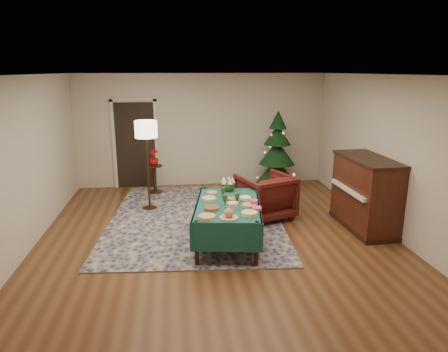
{
  "coord_description": "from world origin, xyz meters",
  "views": [
    {
      "loc": [
        -0.69,
        -6.12,
        2.77
      ],
      "look_at": [
        0.21,
        0.94,
        0.88
      ],
      "focal_mm": 32.0,
      "sensor_mm": 36.0,
      "label": 1
    }
  ],
  "objects": [
    {
      "name": "rug",
      "position": [
        -0.31,
        1.12,
        0.01
      ],
      "size": [
        3.52,
        4.44,
        0.02
      ],
      "primitive_type": "cube",
      "rotation": [
        0.0,
        0.0,
        -0.08
      ],
      "color": "#141A4D",
      "rests_on": "ground"
    },
    {
      "name": "buffet_table",
      "position": [
        0.15,
        -0.08,
        0.55
      ],
      "size": [
        1.31,
        1.92,
        0.69
      ],
      "color": "black",
      "rests_on": "ground"
    },
    {
      "name": "goblet_0",
      "position": [
        0.11,
        0.28,
        0.78
      ],
      "size": [
        0.07,
        0.07,
        0.16
      ],
      "color": "#2D471E",
      "rests_on": "buffet_table"
    },
    {
      "name": "platter_0",
      "position": [
        -0.25,
        -0.71,
        0.71
      ],
      "size": [
        0.3,
        0.3,
        0.04
      ],
      "color": "silver",
      "rests_on": "buffet_table"
    },
    {
      "name": "goblet_1",
      "position": [
        0.3,
        -0.08,
        0.78
      ],
      "size": [
        0.07,
        0.07,
        0.16
      ],
      "color": "#2D471E",
      "rests_on": "buffet_table"
    },
    {
      "name": "piano",
      "position": [
        2.66,
        0.28,
        0.64
      ],
      "size": [
        0.75,
        1.52,
        1.3
      ],
      "color": "black",
      "rests_on": "ground"
    },
    {
      "name": "side_table",
      "position": [
        -1.15,
        2.9,
        0.32
      ],
      "size": [
        0.37,
        0.37,
        0.66
      ],
      "color": "black",
      "rests_on": "ground"
    },
    {
      "name": "room_shell",
      "position": [
        0.0,
        0.0,
        1.35
      ],
      "size": [
        7.0,
        7.0,
        7.0
      ],
      "color": "#593319",
      "rests_on": "ground"
    },
    {
      "name": "napkin_stack",
      "position": [
        0.55,
        -0.42,
        0.71
      ],
      "size": [
        0.16,
        0.16,
        0.04
      ],
      "primitive_type": "cube",
      "rotation": [
        0.0,
        0.0,
        -0.16
      ],
      "color": "#FA458C",
      "rests_on": "buffet_table"
    },
    {
      "name": "goblet_2",
      "position": [
        0.09,
        -0.13,
        0.78
      ],
      "size": [
        0.07,
        0.07,
        0.16
      ],
      "color": "#2D471E",
      "rests_on": "buffet_table"
    },
    {
      "name": "potted_plant",
      "position": [
        -1.15,
        2.9,
        0.76
      ],
      "size": [
        0.21,
        0.37,
        0.21
      ],
      "primitive_type": "imported",
      "color": "red",
      "rests_on": "side_table"
    },
    {
      "name": "platter_9",
      "position": [
        -0.06,
        0.45,
        0.71
      ],
      "size": [
        0.22,
        0.22,
        0.04
      ],
      "color": "silver",
      "rests_on": "buffet_table"
    },
    {
      "name": "platter_8",
      "position": [
        0.46,
        0.1,
        0.71
      ],
      "size": [
        0.24,
        0.24,
        0.04
      ],
      "color": "silver",
      "rests_on": "buffet_table"
    },
    {
      "name": "doorway",
      "position": [
        -1.6,
        3.48,
        1.1
      ],
      "size": [
        1.08,
        0.04,
        2.16
      ],
      "color": "black",
      "rests_on": "ground"
    },
    {
      "name": "platter_4",
      "position": [
        0.19,
        -0.33,
        0.74
      ],
      "size": [
        0.21,
        0.21,
        0.09
      ],
      "color": "silver",
      "rests_on": "buffet_table"
    },
    {
      "name": "christmas_tree",
      "position": [
        1.73,
        2.9,
        0.84
      ],
      "size": [
        1.22,
        1.22,
        1.87
      ],
      "color": "black",
      "rests_on": "ground"
    },
    {
      "name": "platter_1",
      "position": [
        0.07,
        -0.75,
        0.75
      ],
      "size": [
        0.28,
        0.28,
        0.15
      ],
      "color": "silver",
      "rests_on": "buffet_table"
    },
    {
      "name": "platter_5",
      "position": [
        0.45,
        -0.27,
        0.71
      ],
      "size": [
        0.27,
        0.27,
        0.04
      ],
      "color": "silver",
      "rests_on": "buffet_table"
    },
    {
      "name": "floor_lamp",
      "position": [
        -1.22,
        1.77,
        1.54
      ],
      "size": [
        0.44,
        0.44,
        1.82
      ],
      "color": "#A57F3F",
      "rests_on": "ground"
    },
    {
      "name": "platter_7",
      "position": [
        0.24,
        -0.03,
        0.72
      ],
      "size": [
        0.22,
        0.22,
        0.07
      ],
      "color": "silver",
      "rests_on": "buffet_table"
    },
    {
      "name": "platter_3",
      "position": [
        -0.14,
        -0.36,
        0.71
      ],
      "size": [
        0.27,
        0.27,
        0.05
      ],
      "color": "silver",
      "rests_on": "buffet_table"
    },
    {
      "name": "platter_6",
      "position": [
        -0.15,
        0.12,
        0.71
      ],
      "size": [
        0.28,
        0.28,
        0.05
      ],
      "color": "silver",
      "rests_on": "buffet_table"
    },
    {
      "name": "platter_2",
      "position": [
        0.38,
        -0.68,
        0.72
      ],
      "size": [
        0.28,
        0.28,
        0.06
      ],
      "color": "silver",
      "rests_on": "buffet_table"
    },
    {
      "name": "centerpiece",
      "position": [
        0.24,
        0.61,
        0.81
      ],
      "size": [
        0.25,
        0.25,
        0.29
      ],
      "color": "#1E4C1E",
      "rests_on": "buffet_table"
    },
    {
      "name": "gift_box",
      "position": [
        0.54,
        -0.24,
        0.74
      ],
      "size": [
        0.13,
        0.13,
        0.09
      ],
      "primitive_type": "cube",
      "rotation": [
        0.0,
        0.0,
        -0.16
      ],
      "color": "#EE4297",
      "rests_on": "buffet_table"
    },
    {
      "name": "armchair",
      "position": [
        1.01,
        1.0,
        0.47
      ],
      "size": [
        1.16,
        1.13,
        0.95
      ],
      "primitive_type": "imported",
      "rotation": [
        0.0,
        0.0,
        3.5
      ],
      "color": "#4E1510",
      "rests_on": "ground"
    }
  ]
}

